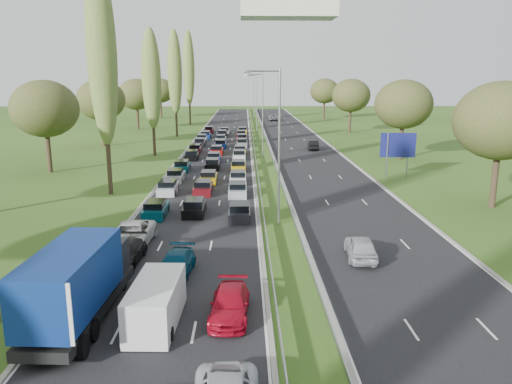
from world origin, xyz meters
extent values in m
plane|color=#2B4B17|center=(4.50, 80.00, 0.00)|extent=(260.00, 260.00, 0.00)
cube|color=black|center=(-2.25, 82.50, 0.00)|extent=(10.50, 215.00, 0.04)
cube|color=black|center=(11.25, 82.50, 0.00)|extent=(10.50, 215.00, 0.04)
cube|color=gray|center=(3.35, 82.50, 0.55)|extent=(0.06, 215.00, 0.32)
cube|color=gray|center=(5.65, 82.50, 0.55)|extent=(0.06, 215.00, 0.32)
cylinder|color=gray|center=(4.50, 43.00, 6.00)|extent=(0.18, 0.18, 12.00)
cylinder|color=gray|center=(4.50, 78.00, 6.00)|extent=(0.18, 0.18, 12.00)
cylinder|color=gray|center=(4.50, 113.00, 6.00)|extent=(0.18, 0.18, 12.00)
cylinder|color=gray|center=(4.50, 148.00, 6.00)|extent=(0.18, 0.18, 12.00)
cylinder|color=#2D2116|center=(-11.50, 54.00, 3.96)|extent=(0.44, 0.44, 7.92)
ellipsoid|color=#557431|center=(-11.50, 54.00, 13.64)|extent=(2.80, 2.80, 17.60)
cylinder|color=#2D2116|center=(-11.50, 79.00, 3.24)|extent=(0.44, 0.44, 6.48)
ellipsoid|color=#557431|center=(-11.50, 79.00, 11.16)|extent=(2.80, 2.80, 14.40)
cylinder|color=#2D2116|center=(-11.50, 104.00, 3.60)|extent=(0.44, 0.44, 7.20)
ellipsoid|color=#557431|center=(-11.50, 104.00, 12.40)|extent=(2.80, 2.80, 16.00)
cylinder|color=#2D2116|center=(-11.50, 129.00, 3.96)|extent=(0.44, 0.44, 7.92)
ellipsoid|color=#557431|center=(-11.50, 129.00, 13.64)|extent=(2.80, 2.80, 17.60)
cylinder|color=#2D2116|center=(-22.00, 66.00, 2.42)|extent=(0.56, 0.56, 4.84)
ellipsoid|color=#38471E|center=(-22.00, 66.00, 7.70)|extent=(8.00, 8.00, 6.80)
cylinder|color=#2D2116|center=(-22.00, 90.00, 2.42)|extent=(0.56, 0.56, 4.84)
ellipsoid|color=#38471E|center=(-22.00, 90.00, 7.70)|extent=(8.00, 8.00, 6.80)
cylinder|color=#2D2116|center=(-22.00, 118.00, 2.42)|extent=(0.56, 0.56, 4.84)
ellipsoid|color=#38471E|center=(-22.00, 118.00, 7.70)|extent=(8.00, 8.00, 6.80)
cylinder|color=#2D2116|center=(-22.00, 150.00, 2.42)|extent=(0.56, 0.56, 4.84)
ellipsoid|color=#38471E|center=(-22.00, 150.00, 7.70)|extent=(8.00, 8.00, 6.80)
cylinder|color=#2D2116|center=(24.00, 48.00, 2.42)|extent=(0.56, 0.56, 4.84)
ellipsoid|color=#38471E|center=(24.00, 48.00, 7.70)|extent=(8.00, 8.00, 6.80)
cylinder|color=#2D2116|center=(24.00, 75.00, 2.42)|extent=(0.56, 0.56, 4.84)
ellipsoid|color=#38471E|center=(24.00, 75.00, 7.70)|extent=(8.00, 8.00, 6.80)
cylinder|color=#2D2116|center=(24.00, 110.00, 2.42)|extent=(0.56, 0.56, 4.84)
ellipsoid|color=#38471E|center=(24.00, 110.00, 7.70)|extent=(8.00, 8.00, 6.80)
cylinder|color=#2D2116|center=(24.00, 145.00, 2.42)|extent=(0.56, 0.56, 4.84)
ellipsoid|color=#38471E|center=(24.00, 145.00, 7.70)|extent=(8.00, 8.00, 6.80)
cube|color=#053F4C|center=(-5.59, 45.64, 0.44)|extent=(1.75, 4.00, 0.80)
cube|color=#B2B7BC|center=(-5.82, 54.10, 0.44)|extent=(1.75, 4.00, 0.80)
cube|color=#B2B7BC|center=(-5.89, 60.32, 0.44)|extent=(1.75, 4.00, 0.80)
cube|color=#053F4C|center=(-5.93, 66.42, 0.44)|extent=(1.75, 4.00, 0.80)
cube|color=black|center=(-5.59, 75.21, 0.44)|extent=(1.75, 4.00, 0.80)
cube|color=#590F14|center=(-5.75, 81.51, 0.44)|extent=(1.75, 4.00, 0.80)
cube|color=black|center=(-5.71, 89.42, 0.44)|extent=(1.75, 4.00, 0.80)
cube|color=silver|center=(-5.86, 95.17, 0.44)|extent=(1.75, 4.00, 0.80)
cube|color=navy|center=(-5.58, 100.76, 0.44)|extent=(1.75, 4.00, 0.80)
cube|color=#590F14|center=(-5.57, 110.29, 0.44)|extent=(1.75, 4.00, 0.80)
cube|color=black|center=(-2.42, 46.20, 0.44)|extent=(1.75, 4.00, 0.80)
cube|color=#590F14|center=(-2.31, 53.96, 0.44)|extent=(1.75, 4.00, 0.80)
cube|color=#BF990C|center=(-2.12, 59.17, 0.44)|extent=(1.75, 4.00, 0.80)
cube|color=black|center=(-2.22, 67.74, 0.44)|extent=(1.75, 4.00, 0.80)
cube|color=navy|center=(-2.35, 72.98, 0.44)|extent=(1.75, 4.00, 0.80)
cube|color=#A50C0A|center=(-2.33, 80.07, 0.44)|extent=(1.75, 4.00, 0.80)
cube|color=navy|center=(-2.10, 87.44, 0.44)|extent=(1.75, 4.00, 0.80)
cube|color=silver|center=(-2.37, 94.52, 0.44)|extent=(1.75, 4.00, 0.80)
cube|color=black|center=(-2.44, 102.58, 0.44)|extent=(1.75, 4.00, 0.80)
cube|color=slate|center=(-2.15, 107.69, 0.44)|extent=(1.75, 4.00, 0.80)
cube|color=black|center=(1.41, 44.75, 0.44)|extent=(1.75, 4.00, 0.80)
cube|color=#B2B7BC|center=(1.16, 52.97, 0.44)|extent=(1.75, 4.00, 0.80)
cube|color=silver|center=(1.11, 59.02, 0.44)|extent=(1.75, 4.00, 0.80)
cube|color=#BF990C|center=(1.08, 66.33, 0.44)|extent=(1.75, 4.00, 0.80)
cube|color=silver|center=(1.08, 75.24, 0.44)|extent=(1.75, 4.00, 0.80)
cube|color=#BF990C|center=(1.15, 79.93, 0.44)|extent=(1.75, 4.00, 0.80)
cube|color=slate|center=(1.42, 88.77, 0.44)|extent=(1.75, 4.00, 0.80)
cube|color=#A50C0A|center=(1.35, 95.54, 0.44)|extent=(1.75, 4.00, 0.80)
cube|color=#590F14|center=(1.23, 101.90, 0.44)|extent=(1.75, 4.00, 0.80)
cube|color=#BF990C|center=(1.43, 108.58, 0.44)|extent=(1.75, 4.00, 0.80)
imported|color=silver|center=(-5.98, 38.06, 0.81)|extent=(2.83, 5.79, 1.58)
imported|color=black|center=(-5.62, 34.73, 0.72)|extent=(2.23, 4.91, 1.39)
imported|color=#053854|center=(-2.21, 32.74, 0.68)|extent=(2.20, 4.68, 1.32)
imported|color=#A80A1F|center=(1.11, 27.49, 0.67)|extent=(2.06, 4.56, 1.30)
imported|color=#A3A6AC|center=(9.26, 35.32, 0.77)|extent=(2.14, 4.54, 1.50)
imported|color=black|center=(12.87, 84.74, 0.77)|extent=(1.87, 4.64, 1.50)
imported|color=slate|center=(9.66, 140.76, 0.83)|extent=(2.72, 5.82, 1.61)
cube|color=black|center=(-5.94, 27.36, 0.72)|extent=(2.45, 9.19, 0.50)
cube|color=navy|center=(-5.94, 26.24, 2.56)|extent=(2.55, 6.94, 2.68)
cube|color=silver|center=(-5.94, 22.80, 2.56)|extent=(2.49, 0.06, 2.58)
cube|color=black|center=(-5.94, 30.84, 1.57)|extent=(2.49, 2.25, 2.20)
cylinder|color=black|center=(-5.94, 30.76, 0.52)|extent=(2.14, 1.00, 1.00)
cylinder|color=black|center=(-5.94, 23.97, 0.52)|extent=(2.14, 1.00, 1.00)
cube|color=silver|center=(-2.31, 26.82, 1.08)|extent=(2.02, 5.06, 2.02)
cube|color=black|center=(-2.31, 29.04, 0.98)|extent=(1.97, 0.81, 1.62)
cylinder|color=black|center=(-3.17, 28.44, 0.36)|extent=(0.25, 0.69, 0.69)
cylinder|color=black|center=(-1.45, 25.20, 0.36)|extent=(0.25, 0.69, 0.69)
cylinder|color=gray|center=(-9.00, 27.18, 1.05)|extent=(0.16, 0.16, 2.10)
cube|color=white|center=(-9.40, 27.18, 1.60)|extent=(1.48, 0.45, 1.00)
cylinder|color=gray|center=(18.20, 61.52, 2.60)|extent=(0.16, 0.16, 5.20)
cylinder|color=gray|center=(20.60, 61.52, 2.60)|extent=(0.16, 0.16, 5.20)
cube|color=navy|center=(19.40, 61.52, 3.80)|extent=(4.00, 0.41, 2.80)
camera|label=1|loc=(1.87, 5.24, 11.34)|focal=35.00mm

